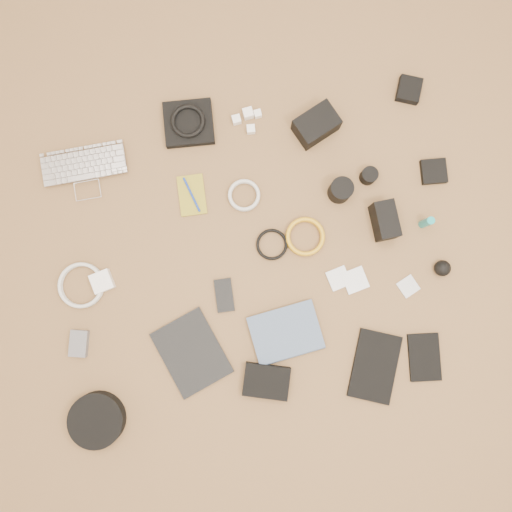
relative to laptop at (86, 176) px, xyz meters
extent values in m
cube|color=brown|center=(0.54, -0.38, -0.03)|extent=(4.00, 4.00, 0.04)
imported|color=silver|center=(0.00, 0.00, 0.00)|extent=(0.30, 0.21, 0.02)
cube|color=black|center=(0.39, 0.12, 0.00)|extent=(0.18, 0.18, 0.03)
torus|color=black|center=(0.39, 0.12, 0.03)|extent=(0.14, 0.14, 0.02)
cube|color=white|center=(0.56, 0.10, 0.00)|extent=(0.03, 0.03, 0.03)
cube|color=white|center=(0.60, 0.12, 0.00)|extent=(0.04, 0.04, 0.03)
cube|color=white|center=(0.64, 0.11, 0.00)|extent=(0.03, 0.03, 0.02)
cube|color=white|center=(0.60, 0.06, 0.00)|extent=(0.03, 0.03, 0.03)
cube|color=black|center=(0.83, 0.02, 0.03)|extent=(0.17, 0.15, 0.08)
cube|color=black|center=(1.18, 0.10, 0.00)|extent=(0.11, 0.11, 0.03)
cube|color=olive|center=(0.36, -0.13, -0.01)|extent=(0.10, 0.15, 0.01)
cylinder|color=#13309D|center=(0.36, -0.13, 0.00)|extent=(0.04, 0.13, 0.01)
torus|color=silver|center=(0.54, -0.17, -0.01)|extent=(0.14, 0.14, 0.01)
cylinder|color=black|center=(0.87, -0.22, 0.03)|extent=(0.09, 0.09, 0.09)
cylinder|color=black|center=(0.98, -0.18, 0.01)|extent=(0.07, 0.07, 0.05)
cube|color=black|center=(1.21, -0.21, 0.00)|extent=(0.10, 0.10, 0.02)
cube|color=white|center=(0.00, -0.38, 0.00)|extent=(0.08, 0.08, 0.03)
torus|color=silver|center=(-0.08, -0.38, 0.00)|extent=(0.19, 0.19, 0.01)
torus|color=black|center=(0.60, -0.36, -0.01)|extent=(0.14, 0.14, 0.01)
torus|color=gold|center=(0.72, -0.35, 0.00)|extent=(0.17, 0.17, 0.02)
cube|color=black|center=(1.00, -0.35, 0.04)|extent=(0.07, 0.13, 0.10)
cylinder|color=teal|center=(1.14, -0.38, 0.04)|extent=(0.03, 0.03, 0.09)
cube|color=#5C5B61|center=(-0.11, -0.57, 0.00)|extent=(0.08, 0.10, 0.03)
cube|color=black|center=(0.26, -0.68, -0.01)|extent=(0.27, 0.30, 0.01)
cube|color=black|center=(0.41, -0.50, -0.01)|extent=(0.07, 0.12, 0.01)
cube|color=silver|center=(0.81, -0.52, -0.01)|extent=(0.08, 0.08, 0.01)
cube|color=silver|center=(0.86, -0.53, -0.01)|extent=(0.09, 0.09, 0.01)
cube|color=silver|center=(1.04, -0.59, -0.01)|extent=(0.08, 0.08, 0.01)
sphere|color=black|center=(1.16, -0.55, 0.02)|extent=(0.06, 0.06, 0.06)
cylinder|color=black|center=(-0.09, -0.84, 0.01)|extent=(0.24, 0.24, 0.05)
cube|color=black|center=(0.50, -0.82, 0.01)|extent=(0.18, 0.15, 0.04)
imported|color=#475B79|center=(0.60, -0.75, 0.00)|extent=(0.25, 0.20, 0.02)
cube|color=black|center=(0.87, -0.83, 0.00)|extent=(0.23, 0.27, 0.02)
cube|color=black|center=(1.05, -0.84, -0.01)|extent=(0.13, 0.17, 0.01)
camera|label=1|loc=(0.52, -0.52, 1.73)|focal=35.00mm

